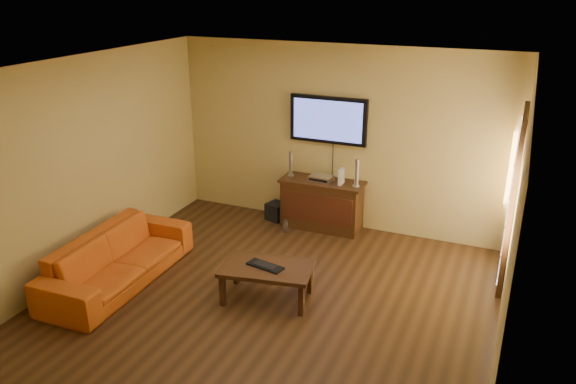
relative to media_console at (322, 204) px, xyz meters
The scene contains 14 objects.
ground_plane 2.29m from the media_console, 86.11° to the right, with size 5.00×5.00×0.00m, color #331F0E.
room_walls 2.10m from the media_console, 84.63° to the right, with size 5.00×5.00×5.00m.
french_door 2.75m from the media_console, 12.01° to the right, with size 0.07×1.02×2.22m.
media_console is the anchor object (origin of this frame).
television 1.26m from the media_console, 90.00° to the left, with size 1.16×0.08×0.68m.
coffee_table 2.15m from the media_console, 87.12° to the right, with size 1.14×0.80×0.43m.
sofa 3.06m from the media_console, 125.02° to the right, with size 2.14×0.63×0.84m, color #CB5716.
speaker_left 0.75m from the media_console, behind, with size 0.10×0.10×0.37m.
speaker_right 0.77m from the media_console, ahead, with size 0.11×0.11×0.40m.
av_receiver 0.41m from the media_console, 151.66° to the left, with size 0.33×0.24×0.08m, color silver.
game_console 0.57m from the media_console, ahead, with size 0.05×0.17×0.23m, color white.
subwoofer 0.79m from the media_console, behind, with size 0.27×0.27×0.27m, color black.
bottle 0.63m from the media_console, 139.73° to the right, with size 0.07×0.07×0.20m.
keyboard 2.17m from the media_console, 87.47° to the right, with size 0.46×0.24×0.03m.
Camera 1 is at (2.44, -5.07, 3.56)m, focal length 35.00 mm.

